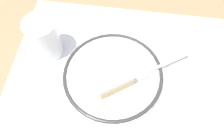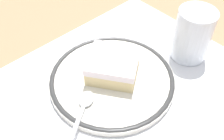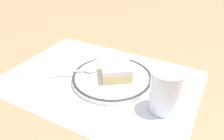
{
  "view_description": "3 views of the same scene",
  "coord_description": "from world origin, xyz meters",
  "px_view_note": "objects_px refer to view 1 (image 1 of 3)",
  "views": [
    {
      "loc": [
        0.0,
        -0.26,
        0.48
      ],
      "look_at": [
        -0.03,
        -0.02,
        0.03
      ],
      "focal_mm": 37.62,
      "sensor_mm": 36.0,
      "label": 1
    },
    {
      "loc": [
        0.19,
        0.22,
        0.37
      ],
      "look_at": [
        -0.03,
        -0.02,
        0.03
      ],
      "focal_mm": 42.83,
      "sensor_mm": 36.0,
      "label": 2
    },
    {
      "loc": [
        -0.27,
        0.42,
        0.34
      ],
      "look_at": [
        -0.03,
        -0.02,
        0.03
      ],
      "focal_mm": 34.17,
      "sensor_mm": 36.0,
      "label": 3
    }
  ],
  "objects_px": {
    "cup": "(44,40)",
    "plate": "(112,75)",
    "spoon": "(154,68)",
    "cake_slice": "(108,72)",
    "napkin": "(197,60)"
  },
  "relations": [
    {
      "from": "cake_slice",
      "to": "napkin",
      "type": "height_order",
      "value": "cake_slice"
    },
    {
      "from": "cup",
      "to": "plate",
      "type": "bearing_deg",
      "value": -16.93
    },
    {
      "from": "spoon",
      "to": "napkin",
      "type": "distance_m",
      "value": 0.11
    },
    {
      "from": "napkin",
      "to": "cup",
      "type": "bearing_deg",
      "value": -176.58
    },
    {
      "from": "plate",
      "to": "spoon",
      "type": "bearing_deg",
      "value": 15.62
    },
    {
      "from": "plate",
      "to": "napkin",
      "type": "xyz_separation_m",
      "value": [
        0.19,
        0.07,
        -0.01
      ]
    },
    {
      "from": "spoon",
      "to": "cup",
      "type": "xyz_separation_m",
      "value": [
        -0.25,
        0.02,
        0.03
      ]
    },
    {
      "from": "plate",
      "to": "spoon",
      "type": "xyz_separation_m",
      "value": [
        0.09,
        0.03,
        0.01
      ]
    },
    {
      "from": "spoon",
      "to": "napkin",
      "type": "relative_size",
      "value": 0.96
    },
    {
      "from": "spoon",
      "to": "plate",
      "type": "bearing_deg",
      "value": -164.38
    },
    {
      "from": "cake_slice",
      "to": "napkin",
      "type": "bearing_deg",
      "value": 20.89
    },
    {
      "from": "cake_slice",
      "to": "cup",
      "type": "relative_size",
      "value": 1.15
    },
    {
      "from": "spoon",
      "to": "cup",
      "type": "bearing_deg",
      "value": 174.67
    },
    {
      "from": "cake_slice",
      "to": "spoon",
      "type": "relative_size",
      "value": 0.95
    },
    {
      "from": "cup",
      "to": "napkin",
      "type": "height_order",
      "value": "cup"
    }
  ]
}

